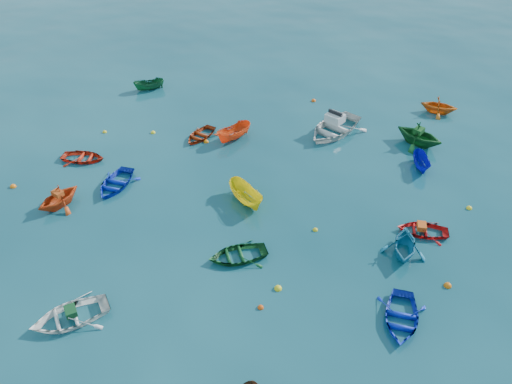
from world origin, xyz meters
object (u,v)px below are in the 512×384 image
at_px(dinghy_white_near, 71,319).
at_px(dinghy_blue_se, 400,321).
at_px(dinghy_blue_sw, 116,186).
at_px(motorboat_white, 333,132).

relative_size(dinghy_white_near, dinghy_blue_se, 1.09).
bearing_deg(dinghy_white_near, dinghy_blue_sw, 154.35).
height_order(dinghy_blue_sw, dinghy_white_near, dinghy_white_near).
height_order(dinghy_white_near, motorboat_white, motorboat_white).
bearing_deg(dinghy_white_near, motorboat_white, 112.91).
relative_size(dinghy_white_near, motorboat_white, 0.70).
bearing_deg(motorboat_white, dinghy_white_near, -88.55).
bearing_deg(motorboat_white, dinghy_blue_se, -45.06).
xyz_separation_m(dinghy_blue_sw, dinghy_blue_se, (18.42, -3.21, 0.00)).
xyz_separation_m(dinghy_blue_sw, motorboat_white, (10.59, 11.94, 0.00)).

